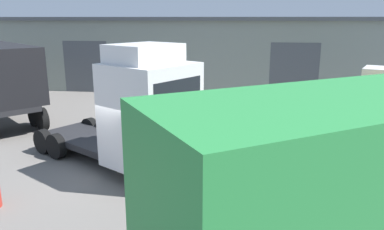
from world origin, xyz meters
name	(u,v)px	position (x,y,z in m)	size (l,w,h in m)	color
ground_plane	(128,175)	(0.00, 0.00, 0.00)	(60.00, 60.00, 0.00)	slate
warehouse_building	(194,51)	(0.00, 18.38, 2.62)	(33.27, 9.26, 5.22)	gray
tractor_unit_white	(141,114)	(0.42, 0.30, 2.05)	(6.87, 5.54, 4.36)	silver
flatbed_truck_white	(384,101)	(10.58, 7.23, 1.28)	(5.62, 8.75, 2.71)	silver
traffic_cone	(257,138)	(4.44, 3.77, 0.25)	(0.40, 0.40, 0.55)	black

